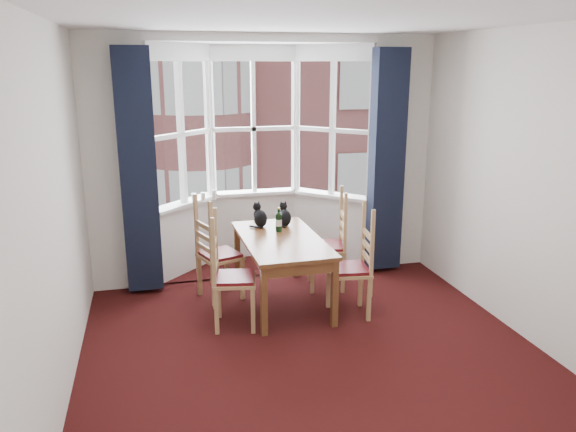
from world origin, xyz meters
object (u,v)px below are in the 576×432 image
object	(u,v)px
cat_left	(260,217)
wine_bottle	(279,221)
candle_tall	(194,198)
candle_extra	(214,195)
chair_left_far	(212,258)
chair_right_far	(335,247)
chair_right_near	(358,270)
dining_table	(281,245)
chair_left_near	(225,280)
cat_right	(285,216)
candle_short	(203,197)

from	to	relation	value
cat_left	wine_bottle	xyz separation A→B (m)	(0.16, -0.24, 0.01)
candle_tall	candle_extra	size ratio (longest dim) A/B	0.85
chair_left_far	chair_right_far	size ratio (longest dim) A/B	1.00
candle_tall	chair_right_near	bearing A→B (deg)	-48.37
dining_table	cat_left	bearing A→B (deg)	105.32
cat_left	candle_tall	distance (m)	0.98
chair_left_far	cat_left	size ratio (longest dim) A/B	3.25
chair_left_near	chair_right_near	distance (m)	1.33
chair_right_far	chair_left_near	bearing A→B (deg)	-152.68
candle_tall	cat_right	bearing A→B (deg)	-38.40
chair_right_far	cat_right	world-z (taller)	cat_right
wine_bottle	dining_table	bearing A→B (deg)	-96.48
chair_left_near	cat_left	size ratio (longest dim) A/B	3.25
cat_left	candle_tall	bearing A→B (deg)	132.71
chair_right_near	chair_right_far	world-z (taller)	same
cat_left	cat_right	bearing A→B (deg)	-5.23
chair_right_near	candle_extra	world-z (taller)	candle_extra
cat_right	candle_extra	size ratio (longest dim) A/B	2.27
chair_left_near	cat_right	bearing A→B (deg)	47.38
cat_left	candle_extra	xyz separation A→B (m)	(-0.42, 0.77, 0.10)
chair_left_far	candle_extra	size ratio (longest dim) A/B	7.64
chair_left_far	candle_extra	xyz separation A→B (m)	(0.14, 0.99, 0.46)
chair_left_far	candle_short	xyz separation A→B (m)	(0.01, 0.97, 0.45)
candle_tall	dining_table	bearing A→B (deg)	-56.42
chair_left_far	cat_right	distance (m)	0.93
cat_right	candle_extra	world-z (taller)	candle_extra
chair_left_far	candle_tall	bearing A→B (deg)	95.89
cat_left	chair_left_far	bearing A→B (deg)	-158.96
chair_left_near	chair_right_far	bearing A→B (deg)	27.32
dining_table	chair_left_near	xyz separation A→B (m)	(-0.65, -0.41, -0.17)
dining_table	cat_right	distance (m)	0.51
cat_right	wine_bottle	distance (m)	0.25
chair_left_near	chair_left_far	size ratio (longest dim) A/B	1.00
dining_table	chair_right_far	xyz separation A→B (m)	(0.68, 0.28, -0.17)
dining_table	chair_right_near	world-z (taller)	chair_right_near
candle_short	candle_extra	distance (m)	0.13
chair_left_far	candle_short	size ratio (longest dim) A/B	9.12
chair_left_far	cat_left	xyz separation A→B (m)	(0.57, 0.22, 0.35)
candle_tall	candle_extra	world-z (taller)	candle_extra
chair_right_far	chair_left_far	bearing A→B (deg)	-179.29
cat_right	chair_left_far	bearing A→B (deg)	-167.11
chair_left_far	chair_right_near	size ratio (longest dim) A/B	1.00
candle_tall	candle_extra	xyz separation A→B (m)	(0.24, 0.05, 0.01)
cat_left	candle_short	distance (m)	0.93
chair_right_far	candle_tall	world-z (taller)	candle_tall
candle_tall	candle_extra	bearing A→B (deg)	11.77
candle_extra	cat_right	bearing A→B (deg)	-48.67
chair_left_near	candle_short	xyz separation A→B (m)	(-0.03, 1.64, 0.45)
chair_right_far	cat_right	size ratio (longest dim) A/B	3.36
cat_left	wine_bottle	distance (m)	0.29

